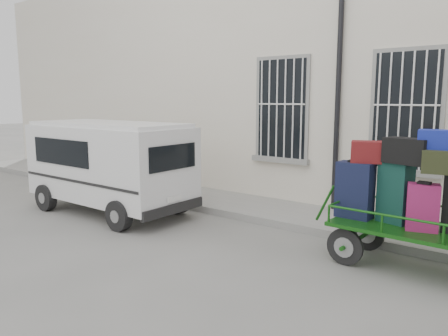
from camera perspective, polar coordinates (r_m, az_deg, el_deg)
The scene contains 5 objects.
ground at distance 7.78m, azimuth -1.39°, elevation -9.54°, with size 80.00×80.00×0.00m, color slate.
building at distance 12.16m, azimuth 15.41°, elevation 11.16°, with size 24.00×5.15×6.00m.
sidewalk at distance 9.50m, azimuth 7.03°, elevation -5.70°, with size 24.00×1.70×0.15m, color gray.
luggage_cart at distance 6.80m, azimuth 24.14°, elevation -3.78°, with size 2.94×1.22×2.06m.
van at distance 9.81m, azimuth -14.78°, elevation 0.86°, with size 3.95×1.80×1.98m.
Camera 1 is at (4.65, -5.73, 2.47)m, focal length 35.00 mm.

